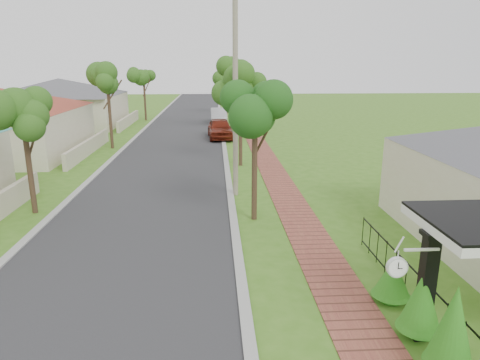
# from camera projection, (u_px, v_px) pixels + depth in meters

# --- Properties ---
(ground) EXTENTS (160.00, 160.00, 0.00)m
(ground) POSITION_uv_depth(u_px,v_px,m) (219.00, 317.00, 10.39)
(ground) COLOR #3E701A
(ground) RESTS_ON ground
(road) EXTENTS (7.00, 120.00, 0.02)m
(road) POSITION_uv_depth(u_px,v_px,m) (172.00, 153.00, 29.48)
(road) COLOR #28282B
(road) RESTS_ON ground
(kerb_right) EXTENTS (0.30, 120.00, 0.10)m
(kerb_right) POSITION_uv_depth(u_px,v_px,m) (225.00, 152.00, 29.69)
(kerb_right) COLOR #9E9E99
(kerb_right) RESTS_ON ground
(kerb_left) EXTENTS (0.30, 120.00, 0.10)m
(kerb_left) POSITION_uv_depth(u_px,v_px,m) (119.00, 154.00, 29.28)
(kerb_left) COLOR #9E9E99
(kerb_left) RESTS_ON ground
(sidewalk) EXTENTS (1.50, 120.00, 0.03)m
(sidewalk) POSITION_uv_depth(u_px,v_px,m) (262.00, 152.00, 29.84)
(sidewalk) COLOR #98533D
(sidewalk) RESTS_ON ground
(porch_post) EXTENTS (0.48, 0.48, 2.52)m
(porch_post) POSITION_uv_depth(u_px,v_px,m) (426.00, 291.00, 9.40)
(porch_post) COLOR black
(porch_post) RESTS_ON ground
(picket_fence) EXTENTS (0.03, 8.02, 1.00)m
(picket_fence) POSITION_uv_depth(u_px,v_px,m) (417.00, 291.00, 10.53)
(picket_fence) COLOR black
(picket_fence) RESTS_ON ground
(street_trees) EXTENTS (10.70, 37.65, 5.89)m
(street_trees) POSITION_uv_depth(u_px,v_px,m) (179.00, 82.00, 34.89)
(street_trees) COLOR #382619
(street_trees) RESTS_ON ground
(hedge_row) EXTENTS (0.87, 4.98, 2.08)m
(hedge_row) POSITION_uv_depth(u_px,v_px,m) (437.00, 322.00, 8.76)
(hedge_row) COLOR #216614
(hedge_row) RESTS_ON ground
(far_house_grey) EXTENTS (15.56, 15.56, 4.60)m
(far_house_grey) POSITION_uv_depth(u_px,v_px,m) (61.00, 102.00, 41.67)
(far_house_grey) COLOR beige
(far_house_grey) RESTS_ON ground
(parked_car_red) EXTENTS (2.21, 4.87, 1.62)m
(parked_car_red) POSITION_uv_depth(u_px,v_px,m) (220.00, 129.00, 35.04)
(parked_car_red) COLOR maroon
(parked_car_red) RESTS_ON ground
(parked_car_white) EXTENTS (1.69, 4.61, 1.51)m
(parked_car_white) POSITION_uv_depth(u_px,v_px,m) (219.00, 116.00, 44.12)
(parked_car_white) COLOR #BCBCBE
(parked_car_white) RESTS_ON ground
(near_tree) EXTENTS (2.01, 2.01, 5.17)m
(near_tree) POSITION_uv_depth(u_px,v_px,m) (255.00, 115.00, 15.86)
(near_tree) COLOR #382619
(near_tree) RESTS_ON ground
(utility_pole) EXTENTS (1.20, 0.24, 9.06)m
(utility_pole) POSITION_uv_depth(u_px,v_px,m) (235.00, 96.00, 18.87)
(utility_pole) COLOR gray
(utility_pole) RESTS_ON ground
(station_clock) EXTENTS (1.07, 0.13, 0.62)m
(station_clock) POSITION_uv_depth(u_px,v_px,m) (399.00, 266.00, 8.74)
(station_clock) COLOR white
(station_clock) RESTS_ON ground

